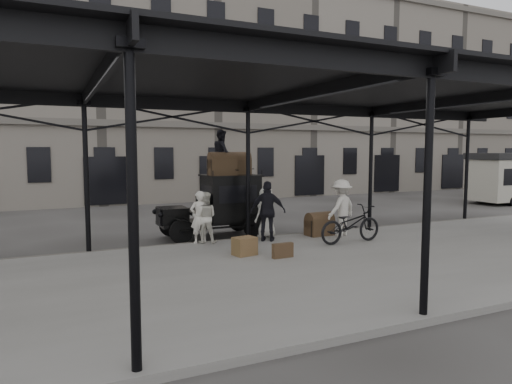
# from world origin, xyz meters

# --- Properties ---
(ground) EXTENTS (120.00, 120.00, 0.00)m
(ground) POSITION_xyz_m (0.00, 0.00, 0.00)
(ground) COLOR #383533
(ground) RESTS_ON ground
(platform) EXTENTS (28.00, 8.00, 0.15)m
(platform) POSITION_xyz_m (0.00, -2.00, 0.07)
(platform) COLOR slate
(platform) RESTS_ON ground
(canopy) EXTENTS (22.50, 9.00, 4.74)m
(canopy) POSITION_xyz_m (0.00, -1.72, 4.60)
(canopy) COLOR black
(canopy) RESTS_ON ground
(building_frontage) EXTENTS (64.00, 8.00, 14.00)m
(building_frontage) POSITION_xyz_m (0.00, 18.00, 7.00)
(building_frontage) COLOR slate
(building_frontage) RESTS_ON ground
(taxi) EXTENTS (3.65, 1.55, 2.18)m
(taxi) POSITION_xyz_m (-0.43, 3.33, 1.20)
(taxi) COLOR black
(taxi) RESTS_ON ground
(porter_left) EXTENTS (0.62, 0.42, 1.64)m
(porter_left) POSITION_xyz_m (-1.74, 1.80, 0.97)
(porter_left) COLOR silver
(porter_left) RESTS_ON platform
(porter_midleft) EXTENTS (0.96, 0.87, 1.60)m
(porter_midleft) POSITION_xyz_m (-1.58, 1.80, 0.95)
(porter_midleft) COLOR silver
(porter_midleft) RESTS_ON platform
(porter_centre) EXTENTS (0.93, 0.74, 1.66)m
(porter_centre) POSITION_xyz_m (0.56, 1.80, 0.98)
(porter_centre) COLOR beige
(porter_centre) RESTS_ON platform
(porter_official) EXTENTS (1.20, 1.00, 1.92)m
(porter_official) POSITION_xyz_m (0.34, 1.21, 1.11)
(porter_official) COLOR black
(porter_official) RESTS_ON platform
(porter_right) EXTENTS (1.40, 1.06, 1.91)m
(porter_right) POSITION_xyz_m (2.98, 0.98, 1.11)
(porter_right) COLOR silver
(porter_right) RESTS_ON platform
(bicycle) EXTENTS (2.28, 0.90, 1.18)m
(bicycle) POSITION_xyz_m (2.58, -0.12, 0.74)
(bicycle) COLOR black
(bicycle) RESTS_ON platform
(porter_roof) EXTENTS (0.74, 0.87, 1.57)m
(porter_roof) POSITION_xyz_m (-0.46, 3.23, 2.97)
(porter_roof) COLOR black
(porter_roof) RESTS_ON taxi
(steamer_trunk_roof_near) EXTENTS (0.91, 0.56, 0.67)m
(steamer_trunk_roof_near) POSITION_xyz_m (-0.51, 3.08, 2.51)
(steamer_trunk_roof_near) COLOR #4D3E24
(steamer_trunk_roof_near) RESTS_ON taxi
(steamer_trunk_roof_far) EXTENTS (0.96, 0.65, 0.67)m
(steamer_trunk_roof_far) POSITION_xyz_m (0.24, 3.53, 2.51)
(steamer_trunk_roof_far) COLOR #4D3E24
(steamer_trunk_roof_far) RESTS_ON taxi
(steamer_trunk_platform) EXTENTS (0.95, 0.63, 0.67)m
(steamer_trunk_platform) POSITION_xyz_m (2.37, 1.36, 0.48)
(steamer_trunk_platform) COLOR #4D3E24
(steamer_trunk_platform) RESTS_ON platform
(wicker_hamper) EXTENTS (0.68, 0.56, 0.50)m
(wicker_hamper) POSITION_xyz_m (-1.11, -0.29, 0.40)
(wicker_hamper) COLOR brown
(wicker_hamper) RESTS_ON platform
(suitcase_upright) EXTENTS (0.17, 0.60, 0.45)m
(suitcase_upright) POSITION_xyz_m (2.27, 1.80, 0.38)
(suitcase_upright) COLOR #4D3E24
(suitcase_upright) RESTS_ON platform
(suitcase_flat) EXTENTS (0.61, 0.17, 0.40)m
(suitcase_flat) POSITION_xyz_m (-0.30, -1.02, 0.35)
(suitcase_flat) COLOR #4D3E24
(suitcase_flat) RESTS_ON platform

